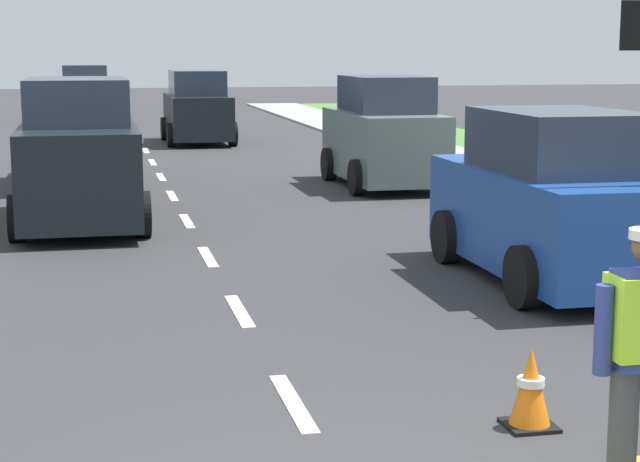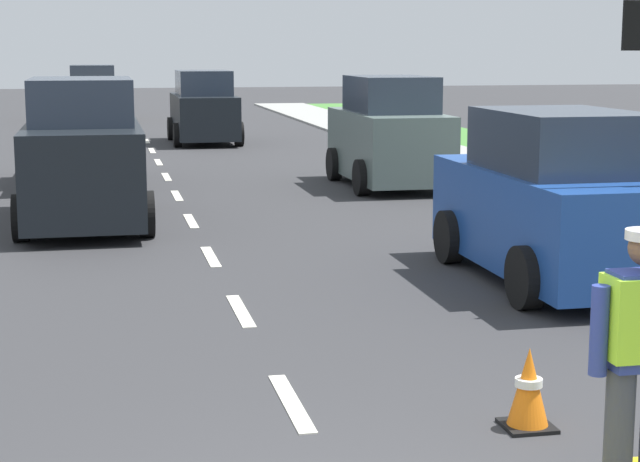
{
  "view_description": "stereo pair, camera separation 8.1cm",
  "coord_description": "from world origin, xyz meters",
  "px_view_note": "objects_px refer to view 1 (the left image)",
  "views": [
    {
      "loc": [
        -1.48,
        -5.14,
        2.73
      ],
      "look_at": [
        0.53,
        4.14,
        1.1
      ],
      "focal_mm": 60.06,
      "sensor_mm": 36.0,
      "label": 1
    },
    {
      "loc": [
        -1.4,
        -5.15,
        2.73
      ],
      "look_at": [
        0.53,
        4.14,
        1.1
      ],
      "focal_mm": 60.06,
      "sensor_mm": 36.0,
      "label": 2
    }
  ],
  "objects_px": {
    "car_oncoming_third": "(86,95)",
    "car_parked_far": "(384,136)",
    "car_outgoing_far": "(197,110)",
    "car_oncoming_second": "(74,137)",
    "car_parked_curbside": "(554,202)",
    "traffic_cone_near": "(531,388)",
    "car_oncoming_lead": "(79,157)"
  },
  "relations": [
    {
      "from": "car_parked_far",
      "to": "car_outgoing_far",
      "type": "xyz_separation_m",
      "value": [
        -2.62,
        10.55,
        -0.05
      ]
    },
    {
      "from": "car_parked_far",
      "to": "car_oncoming_lead",
      "type": "bearing_deg",
      "value": -149.49
    },
    {
      "from": "car_oncoming_lead",
      "to": "car_parked_curbside",
      "type": "relative_size",
      "value": 1.08
    },
    {
      "from": "car_oncoming_lead",
      "to": "traffic_cone_near",
      "type": "bearing_deg",
      "value": -72.1
    },
    {
      "from": "traffic_cone_near",
      "to": "car_oncoming_lead",
      "type": "xyz_separation_m",
      "value": [
        -3.22,
        9.97,
        0.76
      ]
    },
    {
      "from": "car_oncoming_third",
      "to": "car_parked_far",
      "type": "bearing_deg",
      "value": -74.91
    },
    {
      "from": "car_oncoming_third",
      "to": "car_oncoming_lead",
      "type": "xyz_separation_m",
      "value": [
        -0.11,
        -24.83,
        0.09
      ]
    },
    {
      "from": "traffic_cone_near",
      "to": "car_parked_far",
      "type": "height_order",
      "value": "car_parked_far"
    },
    {
      "from": "traffic_cone_near",
      "to": "car_oncoming_third",
      "type": "bearing_deg",
      "value": 95.12
    },
    {
      "from": "car_parked_curbside",
      "to": "car_oncoming_second",
      "type": "xyz_separation_m",
      "value": [
        -5.61,
        10.7,
        0.0
      ]
    },
    {
      "from": "car_parked_far",
      "to": "car_parked_curbside",
      "type": "height_order",
      "value": "car_parked_far"
    },
    {
      "from": "car_outgoing_far",
      "to": "car_oncoming_lead",
      "type": "bearing_deg",
      "value": -103.05
    },
    {
      "from": "car_outgoing_far",
      "to": "car_oncoming_second",
      "type": "xyz_separation_m",
      "value": [
        -3.38,
        -8.67,
        -0.02
      ]
    },
    {
      "from": "car_parked_far",
      "to": "car_oncoming_lead",
      "type": "height_order",
      "value": "car_oncoming_lead"
    },
    {
      "from": "car_oncoming_third",
      "to": "car_parked_curbside",
      "type": "distance_m",
      "value": 30.66
    },
    {
      "from": "car_oncoming_third",
      "to": "car_parked_curbside",
      "type": "height_order",
      "value": "car_oncoming_third"
    },
    {
      "from": "car_outgoing_far",
      "to": "traffic_cone_near",
      "type": "bearing_deg",
      "value": -90.06
    },
    {
      "from": "car_oncoming_third",
      "to": "car_oncoming_second",
      "type": "xyz_separation_m",
      "value": [
        -0.24,
        -19.49,
        -0.02
      ]
    },
    {
      "from": "car_oncoming_third",
      "to": "car_oncoming_lead",
      "type": "bearing_deg",
      "value": -90.25
    },
    {
      "from": "car_oncoming_lead",
      "to": "car_oncoming_second",
      "type": "height_order",
      "value": "car_oncoming_lead"
    },
    {
      "from": "traffic_cone_near",
      "to": "car_oncoming_third",
      "type": "distance_m",
      "value": 34.95
    },
    {
      "from": "traffic_cone_near",
      "to": "car_parked_far",
      "type": "bearing_deg",
      "value": 78.86
    },
    {
      "from": "car_parked_far",
      "to": "car_oncoming_third",
      "type": "distance_m",
      "value": 22.13
    },
    {
      "from": "car_parked_curbside",
      "to": "car_outgoing_far",
      "type": "bearing_deg",
      "value": 96.57
    },
    {
      "from": "car_parked_curbside",
      "to": "car_parked_far",
      "type": "bearing_deg",
      "value": 87.47
    },
    {
      "from": "car_outgoing_far",
      "to": "car_parked_curbside",
      "type": "height_order",
      "value": "car_outgoing_far"
    },
    {
      "from": "car_parked_far",
      "to": "car_oncoming_lead",
      "type": "relative_size",
      "value": 0.88
    },
    {
      "from": "car_oncoming_second",
      "to": "car_oncoming_lead",
      "type": "bearing_deg",
      "value": -88.54
    },
    {
      "from": "car_oncoming_lead",
      "to": "car_outgoing_far",
      "type": "xyz_separation_m",
      "value": [
        3.25,
        14.01,
        -0.09
      ]
    },
    {
      "from": "car_oncoming_lead",
      "to": "car_outgoing_far",
      "type": "distance_m",
      "value": 14.38
    },
    {
      "from": "car_outgoing_far",
      "to": "car_oncoming_third",
      "type": "bearing_deg",
      "value": 106.18
    },
    {
      "from": "car_parked_far",
      "to": "car_outgoing_far",
      "type": "distance_m",
      "value": 10.87
    }
  ]
}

